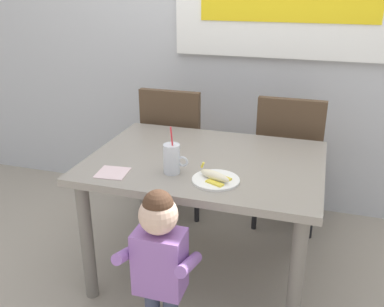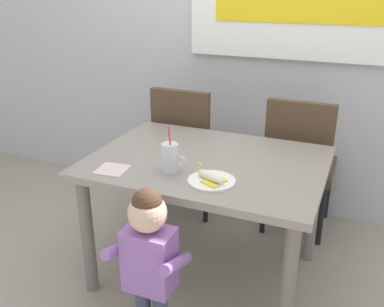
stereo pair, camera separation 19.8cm
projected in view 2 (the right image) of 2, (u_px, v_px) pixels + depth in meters
ground_plane at (205, 272)px, 2.58m from camera, size 24.00×24.00×0.00m
back_wall at (263, 9)px, 2.92m from camera, size 6.40×0.17×2.90m
dining_table at (207, 177)px, 2.34m from camera, size 1.24×0.92×0.74m
dining_chair_left at (187, 144)px, 3.08m from camera, size 0.44×0.44×0.96m
dining_chair_right at (299, 159)px, 2.81m from camera, size 0.44×0.45×0.96m
toddler_standing at (149, 253)px, 1.88m from camera, size 0.33×0.24×0.84m
milk_cup at (170, 160)px, 2.13m from camera, size 0.13×0.08×0.25m
snack_plate at (212, 181)px, 2.04m from camera, size 0.23×0.23×0.01m
peeled_banana at (211, 177)px, 2.02m from camera, size 0.17×0.14×0.07m
paper_napkin at (112, 169)px, 2.17m from camera, size 0.16×0.16×0.00m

